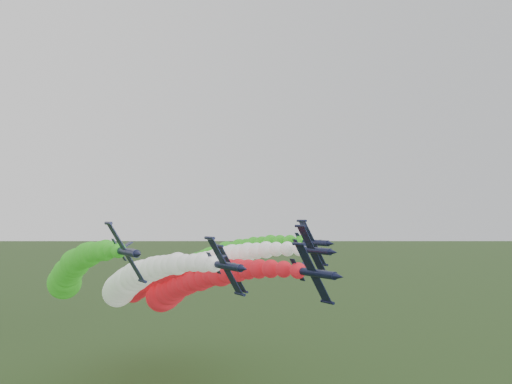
{
  "coord_description": "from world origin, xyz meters",
  "views": [
    {
      "loc": [
        -42.49,
        -68.87,
        45.55
      ],
      "look_at": [
        4.33,
        5.5,
        50.2
      ],
      "focal_mm": 35.0,
      "sensor_mm": 36.0,
      "label": 1
    }
  ],
  "objects_px": {
    "jet_trail": "(148,281)",
    "jet_lead": "(180,288)",
    "jet_inner_right": "(193,272)",
    "jet_outer_left": "(70,274)",
    "jet_inner_left": "(130,283)",
    "jet_outer_right": "(203,264)"
  },
  "relations": [
    {
      "from": "jet_outer_left",
      "to": "jet_outer_right",
      "type": "bearing_deg",
      "value": 7.05
    },
    {
      "from": "jet_trail",
      "to": "jet_inner_left",
      "type": "bearing_deg",
      "value": -127.68
    },
    {
      "from": "jet_lead",
      "to": "jet_inner_left",
      "type": "bearing_deg",
      "value": 135.17
    },
    {
      "from": "jet_inner_left",
      "to": "jet_outer_right",
      "type": "height_order",
      "value": "jet_outer_right"
    },
    {
      "from": "jet_lead",
      "to": "jet_outer_left",
      "type": "relative_size",
      "value": 1.01
    },
    {
      "from": "jet_lead",
      "to": "jet_inner_right",
      "type": "relative_size",
      "value": 1.0
    },
    {
      "from": "jet_inner_left",
      "to": "jet_outer_right",
      "type": "xyz_separation_m",
      "value": [
        25.91,
        9.77,
        2.78
      ]
    },
    {
      "from": "jet_outer_left",
      "to": "jet_trail",
      "type": "relative_size",
      "value": 1.0
    },
    {
      "from": "jet_lead",
      "to": "jet_outer_right",
      "type": "bearing_deg",
      "value": 50.68
    },
    {
      "from": "jet_inner_left",
      "to": "jet_outer_left",
      "type": "distance_m",
      "value": 15.05
    },
    {
      "from": "jet_inner_right",
      "to": "jet_outer_left",
      "type": "relative_size",
      "value": 1.01
    },
    {
      "from": "jet_lead",
      "to": "jet_outer_left",
      "type": "bearing_deg",
      "value": 148.48
    },
    {
      "from": "jet_outer_right",
      "to": "jet_trail",
      "type": "height_order",
      "value": "jet_outer_right"
    },
    {
      "from": "jet_lead",
      "to": "jet_outer_right",
      "type": "relative_size",
      "value": 1.0
    },
    {
      "from": "jet_lead",
      "to": "jet_inner_right",
      "type": "xyz_separation_m",
      "value": [
        9.1,
        12.04,
        2.36
      ]
    },
    {
      "from": "jet_trail",
      "to": "jet_lead",
      "type": "bearing_deg",
      "value": -88.48
    },
    {
      "from": "jet_lead",
      "to": "jet_inner_right",
      "type": "bearing_deg",
      "value": 52.9
    },
    {
      "from": "jet_inner_right",
      "to": "jet_outer_left",
      "type": "xyz_separation_m",
      "value": [
        -32.98,
        2.61,
        1.08
      ]
    },
    {
      "from": "jet_inner_right",
      "to": "jet_outer_left",
      "type": "height_order",
      "value": "jet_outer_left"
    },
    {
      "from": "jet_outer_left",
      "to": "jet_outer_right",
      "type": "height_order",
      "value": "jet_outer_right"
    },
    {
      "from": "jet_outer_right",
      "to": "jet_lead",
      "type": "bearing_deg",
      "value": -129.32
    },
    {
      "from": "jet_lead",
      "to": "jet_inner_right",
      "type": "distance_m",
      "value": 15.28
    }
  ]
}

